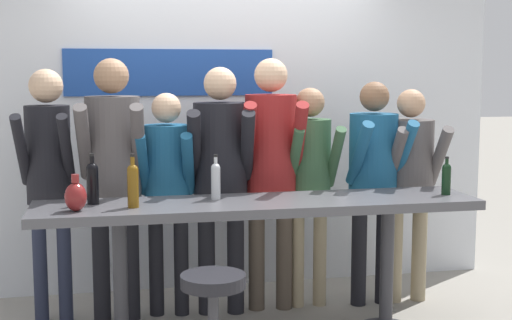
{
  "coord_description": "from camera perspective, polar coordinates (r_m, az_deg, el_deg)",
  "views": [
    {
      "loc": [
        -0.92,
        -4.37,
        1.75
      ],
      "look_at": [
        0.0,
        0.09,
        1.17
      ],
      "focal_mm": 50.0,
      "sensor_mm": 36.0,
      "label": 1
    }
  ],
  "objects": [
    {
      "name": "person_center_right",
      "position": [
        5.11,
        1.2,
        0.37
      ],
      "size": [
        0.48,
        0.6,
        1.83
      ],
      "rotation": [
        0.0,
        0.0,
        -0.11
      ],
      "color": "#473D33",
      "rests_on": "ground_plane"
    },
    {
      "name": "person_right",
      "position": [
        5.21,
        4.33,
        -0.9
      ],
      "size": [
        0.38,
        0.5,
        1.62
      ],
      "rotation": [
        0.0,
        0.0,
        -0.03
      ],
      "color": "gray",
      "rests_on": "ground_plane"
    },
    {
      "name": "person_center",
      "position": [
        5.03,
        -2.86,
        -0.26
      ],
      "size": [
        0.5,
        0.61,
        1.77
      ],
      "rotation": [
        0.0,
        0.0,
        -0.14
      ],
      "color": "black",
      "rests_on": "ground_plane"
    },
    {
      "name": "decorative_vase",
      "position": [
        4.32,
        -14.23,
        -2.84
      ],
      "size": [
        0.13,
        0.13,
        0.22
      ],
      "color": "maroon",
      "rests_on": "tasting_table"
    },
    {
      "name": "wine_bottle_1",
      "position": [
        4.58,
        -3.24,
        -1.54
      ],
      "size": [
        0.06,
        0.06,
        0.29
      ],
      "color": "#B7BCC1",
      "rests_on": "tasting_table"
    },
    {
      "name": "tasting_table",
      "position": [
        4.57,
        0.23,
        -4.82
      ],
      "size": [
        2.83,
        0.6,
        0.92
      ],
      "color": "#4C4C51",
      "rests_on": "ground_plane"
    },
    {
      "name": "person_center_left",
      "position": [
        5.04,
        -7.11,
        -1.51
      ],
      "size": [
        0.44,
        0.54,
        1.59
      ],
      "rotation": [
        0.0,
        0.0,
        -0.17
      ],
      "color": "black",
      "rests_on": "ground_plane"
    },
    {
      "name": "wine_bottle_3",
      "position": [
        4.91,
        14.99,
        -1.34
      ],
      "size": [
        0.06,
        0.06,
        0.26
      ],
      "color": "black",
      "rests_on": "tasting_table"
    },
    {
      "name": "person_far_left",
      "position": [
        5.05,
        -16.27,
        -0.32
      ],
      "size": [
        0.39,
        0.53,
        1.76
      ],
      "rotation": [
        0.0,
        0.0,
        -0.08
      ],
      "color": "#23283D",
      "rests_on": "ground_plane"
    },
    {
      "name": "wine_bottle_2",
      "position": [
        4.52,
        -12.94,
        -1.65
      ],
      "size": [
        0.07,
        0.07,
        0.32
      ],
      "color": "black",
      "rests_on": "tasting_table"
    },
    {
      "name": "back_wall",
      "position": [
        5.75,
        -2.47,
        2.49
      ],
      "size": [
        4.43,
        0.12,
        2.55
      ],
      "color": "silver",
      "rests_on": "ground_plane"
    },
    {
      "name": "person_rightmost",
      "position": [
        5.44,
        12.2,
        -0.93
      ],
      "size": [
        0.43,
        0.52,
        1.61
      ],
      "rotation": [
        0.0,
        0.0,
        -0.04
      ],
      "color": "gray",
      "rests_on": "ground_plane"
    },
    {
      "name": "bar_stool",
      "position": [
        3.93,
        -3.43,
        -12.29
      ],
      "size": [
        0.37,
        0.37,
        0.67
      ],
      "color": "#333338",
      "rests_on": "ground_plane"
    },
    {
      "name": "person_far_right",
      "position": [
        5.31,
        9.38,
        -0.65
      ],
      "size": [
        0.43,
        0.53,
        1.67
      ],
      "rotation": [
        0.0,
        0.0,
        0.03
      ],
      "color": "black",
      "rests_on": "ground_plane"
    },
    {
      "name": "person_left",
      "position": [
        4.97,
        -11.35,
        0.0
      ],
      "size": [
        0.47,
        0.59,
        1.83
      ],
      "rotation": [
        0.0,
        0.0,
        -0.08
      ],
      "color": "black",
      "rests_on": "ground_plane"
    },
    {
      "name": "wine_bottle_0",
      "position": [
        4.36,
        -9.82,
        -1.86
      ],
      "size": [
        0.07,
        0.07,
        0.33
      ],
      "color": "brown",
      "rests_on": "tasting_table"
    }
  ]
}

